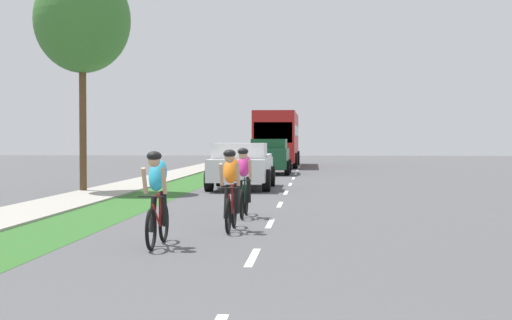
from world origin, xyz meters
TOP-DOWN VIEW (x-y plane):
  - ground_plane at (0.00, 20.00)m, footprint 120.00×120.00m
  - grass_verge at (-4.13, 20.00)m, footprint 1.85×70.00m
  - sidewalk_concrete at (-6.03, 20.00)m, footprint 1.95×70.00m
  - lane_markings_center at (0.00, 24.00)m, footprint 0.12×53.13m
  - cyclist_lead at (-1.67, 8.73)m, footprint 0.42×1.72m
  - cyclist_trailing at (-0.69, 10.99)m, footprint 0.42×1.72m
  - cyclist_distant at (-0.67, 13.61)m, footprint 0.42×1.72m
  - pickup_white at (-1.66, 23.54)m, footprint 2.22×5.10m
  - suv_dark_green at (-1.33, 35.33)m, footprint 2.15×4.70m
  - bus_red at (-1.44, 46.64)m, footprint 2.78×11.60m
  - street_tree_near at (-6.85, 21.60)m, footprint 3.23×3.23m

SIDE VIEW (x-z plane):
  - ground_plane at x=0.00m, z-range 0.00..0.00m
  - grass_verge at x=-4.13m, z-range 0.00..0.01m
  - lane_markings_center at x=0.00m, z-range 0.00..0.01m
  - sidewalk_concrete at x=-6.03m, z-range -0.05..0.06m
  - cyclist_lead at x=-1.67m, z-range 0.02..1.60m
  - cyclist_trailing at x=-0.69m, z-range 0.02..1.60m
  - cyclist_distant at x=-0.67m, z-range 0.02..1.60m
  - pickup_white at x=-1.66m, z-range 0.01..1.65m
  - suv_dark_green at x=-1.33m, z-range 0.05..1.84m
  - bus_red at x=-1.44m, z-range 0.24..3.72m
  - street_tree_near at x=-6.85m, z-range 1.98..9.54m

